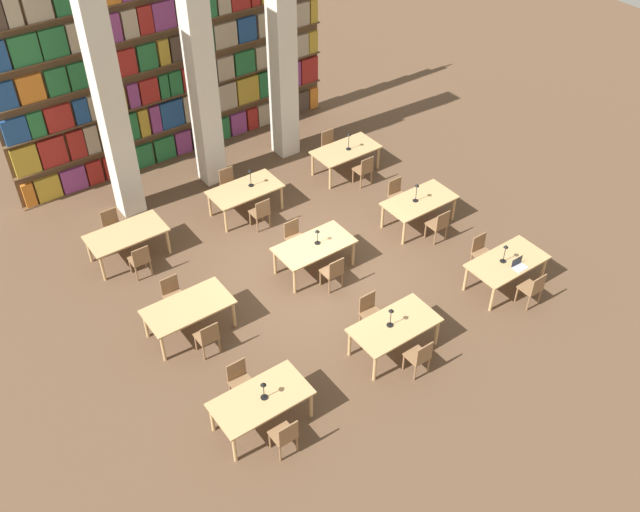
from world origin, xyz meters
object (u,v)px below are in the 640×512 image
reading_table_3 (188,309)px  desk_lamp_3 (317,234)px  chair_1 (240,380)px  reading_table_7 (245,191)px  desk_lamp_2 (505,250)px  chair_12 (140,260)px  chair_15 (229,183)px  reading_table_8 (346,152)px  chair_17 (330,145)px  desk_lamp_4 (417,189)px  pillar_left (110,104)px  reading_table_5 (419,202)px  desk_lamp_0 (264,388)px  chair_8 (333,272)px  laptop (519,266)px  reading_table_0 (261,401)px  chair_2 (419,356)px  chair_11 (397,194)px  reading_table_6 (127,236)px  chair_13 (113,226)px  chair_16 (364,169)px  chair_5 (481,251)px  reading_table_4 (314,247)px  chair_0 (285,435)px  chair_9 (294,237)px  reading_table_1 (395,327)px  chair_6 (208,337)px  chair_3 (370,312)px  reading_table_2 (507,263)px  chair_7 (173,294)px  desk_lamp_6 (349,138)px  pillar_center (201,77)px

reading_table_3 → desk_lamp_3: size_ratio=4.54×
chair_1 → reading_table_7: bearing=-122.2°
desk_lamp_2 → chair_12: 8.15m
chair_15 → reading_table_8: size_ratio=0.49×
chair_17 → desk_lamp_4: bearing=88.5°
pillar_left → reading_table_5: size_ratio=3.33×
desk_lamp_0 → reading_table_8: (6.30, 5.84, -0.36)m
chair_8 → laptop: bearing=-37.7°
reading_table_0 → desk_lamp_2: bearing=0.7°
chair_2 → laptop: laptop is taller
chair_11 → desk_lamp_4: size_ratio=1.74×
reading_table_6 → chair_12: (-0.05, -0.77, -0.18)m
laptop → reading_table_7: (-3.32, 6.06, -0.12)m
chair_1 → chair_13: (-0.04, 5.89, 0.00)m
reading_table_0 → chair_16: bearing=38.3°
chair_17 → chair_5: bearing=90.8°
reading_table_4 → chair_8: 0.79m
chair_0 → reading_table_4: 5.01m
chair_1 → chair_12: 4.35m
chair_9 → reading_table_6: (-3.27, 2.13, 0.18)m
chair_9 → chair_17: 4.20m
chair_5 → chair_13: same height
desk_lamp_3 → chair_13: 5.05m
reading_table_1 → laptop: (3.33, -0.25, 0.12)m
chair_6 → chair_11: (6.31, 1.54, 0.00)m
desk_lamp_3 → chair_11: 3.09m
chair_13 → laptop: bearing=133.4°
chair_3 → chair_8: size_ratio=1.00×
reading_table_5 → reading_table_6: (-6.40, 3.00, 0.00)m
desk_lamp_3 → reading_table_6: bearing=139.4°
chair_17 → reading_table_4: bearing=49.3°
chair_9 → chair_15: (-0.14, 2.81, 0.00)m
chair_1 → reading_table_2: chair_1 is taller
reading_table_6 → chair_15: (3.13, 0.69, -0.18)m
desk_lamp_4 → chair_7: bearing=173.3°
desk_lamp_3 → chair_6: bearing=-165.4°
reading_table_3 → desk_lamp_6: size_ratio=3.60×
reading_table_1 → desk_lamp_4: bearing=43.0°
chair_7 → pillar_left: bearing=-101.0°
reading_table_5 → chair_15: 4.93m
pillar_center → chair_1: pillar_center is taller
reading_table_3 → chair_16: (6.35, 2.16, -0.18)m
reading_table_6 → desk_lamp_4: bearing=-25.3°
pillar_center → chair_13: (-3.26, -1.03, -2.53)m
chair_15 → chair_7: bearing=43.4°
chair_12 → desk_lamp_0: bearing=-89.0°
chair_5 → chair_8: bearing=-24.1°
chair_9 → chair_2: bearing=88.6°
reading_table_3 → chair_6: chair_6 is taller
chair_2 → pillar_left: bearing=105.4°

